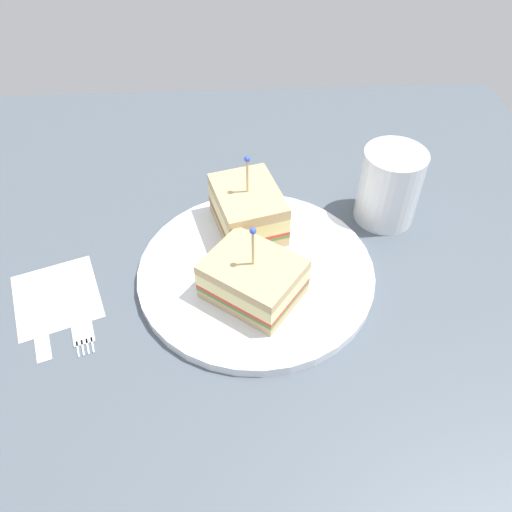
# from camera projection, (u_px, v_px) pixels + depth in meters

# --- Properties ---
(ground_plane) EXTENTS (0.90, 0.90, 0.02)m
(ground_plane) POSITION_uv_depth(u_px,v_px,m) (256.00, 281.00, 0.60)
(ground_plane) COLOR #4C5660
(plate) EXTENTS (0.27, 0.27, 0.01)m
(plate) POSITION_uv_depth(u_px,v_px,m) (256.00, 272.00, 0.59)
(plate) COLOR white
(plate) RESTS_ON ground_plane
(sandwich_half_front) EXTENTS (0.11, 0.10, 0.11)m
(sandwich_half_front) POSITION_uv_depth(u_px,v_px,m) (248.00, 209.00, 0.62)
(sandwich_half_front) COLOR tan
(sandwich_half_front) RESTS_ON plate
(sandwich_half_back) EXTENTS (0.12, 0.12, 0.10)m
(sandwich_half_back) POSITION_uv_depth(u_px,v_px,m) (253.00, 279.00, 0.54)
(sandwich_half_back) COLOR tan
(sandwich_half_back) RESTS_ON plate
(drink_glass) EXTENTS (0.08, 0.08, 0.10)m
(drink_glass) POSITION_uv_depth(u_px,v_px,m) (389.00, 189.00, 0.64)
(drink_glass) COLOR gold
(drink_glass) RESTS_ON ground_plane
(napkin) EXTENTS (0.13, 0.12, 0.00)m
(napkin) POSITION_uv_depth(u_px,v_px,m) (56.00, 296.00, 0.57)
(napkin) COLOR beige
(napkin) RESTS_ON ground_plane
(fork) EXTENTS (0.13, 0.05, 0.00)m
(fork) POSITION_uv_depth(u_px,v_px,m) (80.00, 318.00, 0.55)
(fork) COLOR silver
(fork) RESTS_ON ground_plane
(knife) EXTENTS (0.12, 0.05, 0.00)m
(knife) POSITION_uv_depth(u_px,v_px,m) (39.00, 322.00, 0.55)
(knife) COLOR silver
(knife) RESTS_ON ground_plane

